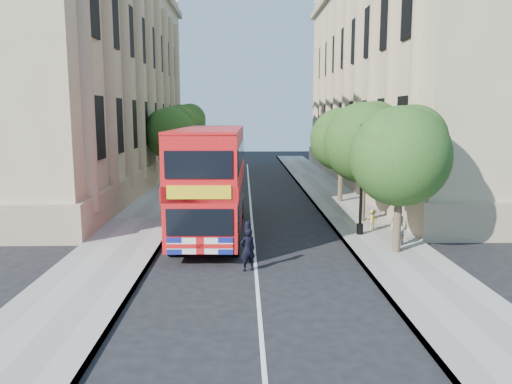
{
  "coord_description": "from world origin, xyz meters",
  "views": [
    {
      "loc": [
        -0.45,
        -16.63,
        5.69
      ],
      "look_at": [
        0.11,
        4.98,
        2.3
      ],
      "focal_mm": 35.0,
      "sensor_mm": 36.0,
      "label": 1
    }
  ],
  "objects": [
    {
      "name": "tree_right_far",
      "position": [
        5.84,
        15.03,
        4.31
      ],
      "size": [
        4.0,
        4.0,
        6.15
      ],
      "color": "#473828",
      "rests_on": "ground"
    },
    {
      "name": "building_right",
      "position": [
        13.8,
        24.0,
        9.0
      ],
      "size": [
        12.0,
        38.0,
        18.0
      ],
      "primitive_type": "cube",
      "color": "tan",
      "rests_on": "ground"
    },
    {
      "name": "tree_right_mid",
      "position": [
        5.84,
        9.03,
        4.45
      ],
      "size": [
        4.2,
        4.2,
        6.37
      ],
      "color": "#473828",
      "rests_on": "ground"
    },
    {
      "name": "double_decker_bus",
      "position": [
        -1.96,
        6.72,
        2.73
      ],
      "size": [
        3.08,
        10.76,
        4.94
      ],
      "rotation": [
        0.0,
        0.0,
        -0.02
      ],
      "color": "red",
      "rests_on": "ground"
    },
    {
      "name": "pavement_right",
      "position": [
        5.75,
        10.0,
        0.06
      ],
      "size": [
        3.5,
        80.0,
        0.12
      ],
      "primitive_type": "cube",
      "color": "gray",
      "rests_on": "ground"
    },
    {
      "name": "child_a",
      "position": [
        6.8,
        6.38,
        0.61
      ],
      "size": [
        0.63,
        0.43,
        0.99
      ],
      "primitive_type": "imported",
      "rotation": [
        0.0,
        0.0,
        3.51
      ],
      "color": "orange",
      "rests_on": "pavement_right"
    },
    {
      "name": "police_constable",
      "position": [
        -0.3,
        1.0,
        0.8
      ],
      "size": [
        0.68,
        0.57,
        1.6
      ],
      "primitive_type": "imported",
      "rotation": [
        0.0,
        0.0,
        3.52
      ],
      "color": "black",
      "rests_on": "ground"
    },
    {
      "name": "ground",
      "position": [
        0.0,
        0.0,
        0.0
      ],
      "size": [
        120.0,
        120.0,
        0.0
      ],
      "primitive_type": "plane",
      "color": "black",
      "rests_on": "ground"
    },
    {
      "name": "tree_right_near",
      "position": [
        5.84,
        3.03,
        4.25
      ],
      "size": [
        4.0,
        4.0,
        6.08
      ],
      "color": "#473828",
      "rests_on": "ground"
    },
    {
      "name": "tree_left_back",
      "position": [
        -5.96,
        30.03,
        4.71
      ],
      "size": [
        4.2,
        4.2,
        6.65
      ],
      "color": "#473828",
      "rests_on": "ground"
    },
    {
      "name": "building_left",
      "position": [
        -13.8,
        24.0,
        9.0
      ],
      "size": [
        12.0,
        38.0,
        18.0
      ],
      "primitive_type": "cube",
      "color": "tan",
      "rests_on": "ground"
    },
    {
      "name": "woman_pedestrian",
      "position": [
        6.11,
        4.02,
        0.96
      ],
      "size": [
        1.03,
        1.02,
        1.67
      ],
      "primitive_type": "imported",
      "rotation": [
        0.0,
        0.0,
        3.88
      ],
      "color": "beige",
      "rests_on": "pavement_right"
    },
    {
      "name": "lamp_post",
      "position": [
        5.0,
        6.0,
        2.51
      ],
      "size": [
        0.32,
        0.32,
        5.16
      ],
      "color": "black",
      "rests_on": "pavement_right"
    },
    {
      "name": "tree_left_far",
      "position": [
        -5.96,
        22.03,
        4.44
      ],
      "size": [
        4.0,
        4.0,
        6.3
      ],
      "color": "#473828",
      "rests_on": "ground"
    },
    {
      "name": "pavement_left",
      "position": [
        -5.75,
        10.0,
        0.06
      ],
      "size": [
        3.5,
        80.0,
        0.12
      ],
      "primitive_type": "cube",
      "color": "gray",
      "rests_on": "ground"
    },
    {
      "name": "child_b",
      "position": [
        5.81,
        6.88,
        0.63
      ],
      "size": [
        0.74,
        0.57,
        1.01
      ],
      "primitive_type": "imported",
      "rotation": [
        0.0,
        0.0,
        2.8
      ],
      "color": "gold",
      "rests_on": "pavement_right"
    },
    {
      "name": "box_van",
      "position": [
        -2.7,
        10.61,
        1.36
      ],
      "size": [
        2.44,
        5.04,
        2.79
      ],
      "rotation": [
        0.0,
        0.0,
        -0.1
      ],
      "color": "black",
      "rests_on": "ground"
    }
  ]
}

